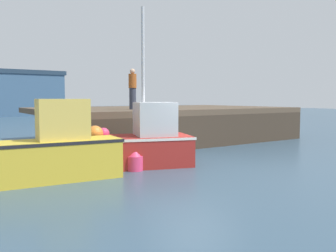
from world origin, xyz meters
The scene contains 7 objects.
ground centered at (0.00, 0.00, -0.05)m, with size 120.00×160.00×0.10m.
pier centered at (2.91, 6.04, 1.37)m, with size 12.37×7.79×1.65m.
fishing_boat_near_left centered at (-4.49, 0.45, 0.75)m, with size 4.02×1.50×2.11m.
fishing_boat_near_right centered at (-1.41, 0.90, 0.78)m, with size 3.38×2.47×4.92m.
dockworker centered at (0.24, 4.70, 2.52)m, with size 0.34×0.34×1.73m.
warehouse centered at (1.17, 36.85, 2.73)m, with size 11.35×5.32×5.42m.
mooring_buoy_foreground centered at (-2.02, 0.36, 0.31)m, with size 0.49×0.49×0.68m.
Camera 1 is at (-6.87, -8.61, 2.13)m, focal length 37.37 mm.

